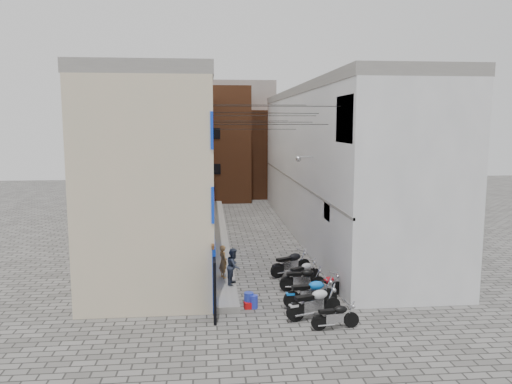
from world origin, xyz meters
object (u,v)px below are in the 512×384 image
object	(u,v)px
motorcycle_e	(303,278)
red_crate	(249,305)
motorcycle_f	(303,271)
person_b	(234,266)
water_jug_near	(254,302)
motorcycle_a	(335,315)
motorcycle_g	(291,262)
motorcycle_d	(325,285)
person_a	(223,261)
motorcycle_c	(311,291)
water_jug_far	(249,300)
motorcycle_b	(314,301)

from	to	relation	value
motorcycle_e	red_crate	world-z (taller)	motorcycle_e
red_crate	motorcycle_f	bearing A→B (deg)	46.28
person_b	water_jug_near	xyz separation A→B (m)	(0.64, -2.15, -0.76)
motorcycle_a	red_crate	size ratio (longest dim) A/B	4.40
motorcycle_a	motorcycle_g	bearing A→B (deg)	178.04
motorcycle_a	motorcycle_d	xyz separation A→B (m)	(0.37, 3.00, 0.02)
red_crate	person_a	bearing A→B (deg)	106.01
motorcycle_e	person_a	bearing A→B (deg)	-110.91
motorcycle_a	motorcycle_d	distance (m)	3.03
motorcycle_c	motorcycle_a	bearing A→B (deg)	4.15
motorcycle_e	water_jug_far	bearing A→B (deg)	-54.15
person_a	motorcycle_d	bearing A→B (deg)	-142.05
motorcycle_e	motorcycle_f	world-z (taller)	motorcycle_e
motorcycle_a	water_jug_far	size ratio (longest dim) A/B	2.98
motorcycle_f	motorcycle_b	bearing A→B (deg)	-38.13
motorcycle_d	person_b	size ratio (longest dim) A/B	1.15
motorcycle_g	person_b	world-z (taller)	person_b
motorcycle_a	water_jug_far	world-z (taller)	motorcycle_a
motorcycle_d	water_jug_near	distance (m)	3.05
motorcycle_b	red_crate	size ratio (longest dim) A/B	5.59
water_jug_far	motorcycle_d	bearing A→B (deg)	13.24
motorcycle_c	motorcycle_g	world-z (taller)	motorcycle_g
motorcycle_b	person_a	distance (m)	5.23
red_crate	motorcycle_e	bearing A→B (deg)	36.60
person_a	water_jug_far	size ratio (longest dim) A/B	2.54
red_crate	motorcycle_b	bearing A→B (deg)	-28.17
water_jug_far	motorcycle_c	bearing A→B (deg)	-5.28
motorcycle_b	motorcycle_c	xyz separation A→B (m)	(0.10, 1.08, -0.01)
motorcycle_e	person_b	size ratio (longest dim) A/B	1.27
motorcycle_c	water_jug_far	world-z (taller)	motorcycle_c
motorcycle_b	person_b	xyz separation A→B (m)	(-2.67, 3.32, 0.39)
motorcycle_a	water_jug_far	xyz separation A→B (m)	(-2.72, 2.27, -0.20)
water_jug_near	red_crate	world-z (taller)	water_jug_near
motorcycle_a	water_jug_near	xyz separation A→B (m)	(-2.55, 2.15, -0.24)
motorcycle_d	person_b	xyz separation A→B (m)	(-3.56, 1.30, 0.50)
motorcycle_c	person_b	bearing A→B (deg)	-136.27
motorcycle_d	red_crate	xyz separation A→B (m)	(-3.08, -0.85, -0.38)
motorcycle_c	motorcycle_f	distance (m)	2.76
water_jug_near	motorcycle_d	bearing A→B (deg)	16.22
red_crate	water_jug_far	bearing A→B (deg)	96.09
person_b	water_jug_far	world-z (taller)	person_b
motorcycle_a	motorcycle_c	distance (m)	2.11
motorcycle_c	motorcycle_f	world-z (taller)	motorcycle_c
motorcycle_f	person_b	world-z (taller)	person_b
water_jug_far	red_crate	world-z (taller)	water_jug_far
motorcycle_d	person_a	xyz separation A→B (m)	(-3.96, 2.20, 0.46)
motorcycle_c	motorcycle_d	world-z (taller)	motorcycle_c
motorcycle_d	motorcycle_e	xyz separation A→B (m)	(-0.74, 0.89, 0.05)
motorcycle_b	water_jug_near	distance (m)	2.38
motorcycle_b	red_crate	xyz separation A→B (m)	(-2.19, 1.17, -0.50)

